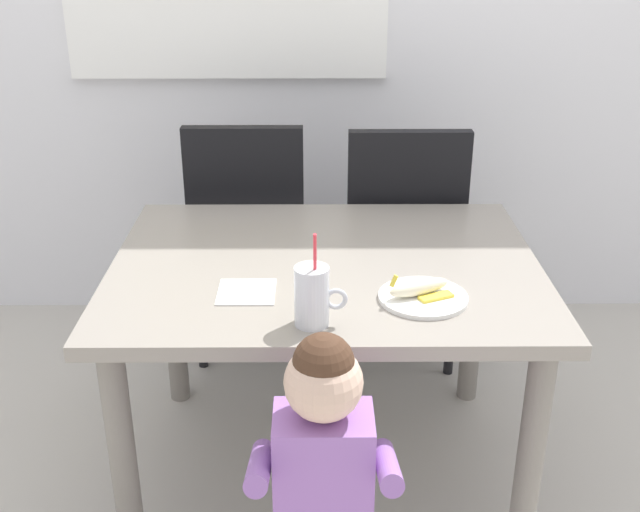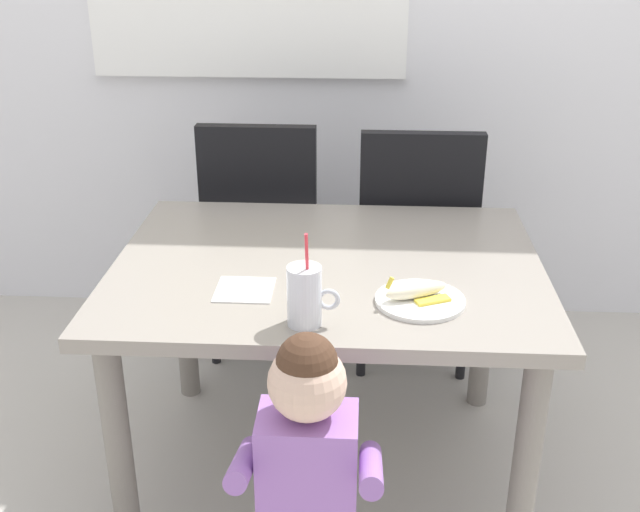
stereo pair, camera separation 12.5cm
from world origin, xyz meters
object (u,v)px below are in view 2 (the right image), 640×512
object	(u,v)px
dining_chair_left	(263,226)
paper_napkin	(245,290)
milk_cup	(305,299)
dining_table	(327,294)
toddler_standing	(308,459)
dining_chair_right	(416,235)
peeled_banana	(417,291)
snack_plate	(420,300)

from	to	relation	value
dining_chair_left	paper_napkin	bearing A→B (deg)	94.46
milk_cup	dining_table	bearing A→B (deg)	84.31
dining_chair_left	toddler_standing	size ratio (longest dim) A/B	1.15
toddler_standing	milk_cup	bearing A→B (deg)	95.25
dining_chair_right	dining_chair_left	bearing A→B (deg)	-5.60
dining_chair_left	peeled_banana	bearing A→B (deg)	118.88
paper_napkin	dining_chair_right	bearing A→B (deg)	59.30
dining_chair_left	milk_cup	distance (m)	1.13
toddler_standing	peeled_banana	world-z (taller)	toddler_standing
dining_chair_right	snack_plate	bearing A→B (deg)	87.06
dining_table	toddler_standing	world-z (taller)	toddler_standing
dining_chair_left	paper_napkin	xyz separation A→B (m)	(0.07, -0.90, 0.18)
toddler_standing	snack_plate	distance (m)	0.51
snack_plate	paper_napkin	world-z (taller)	snack_plate
dining_chair_left	toddler_standing	world-z (taller)	dining_chair_left
snack_plate	peeled_banana	distance (m)	0.03
dining_chair_right	toddler_standing	distance (m)	1.31
dining_chair_left	milk_cup	world-z (taller)	milk_cup
milk_cup	toddler_standing	bearing A→B (deg)	-84.75
toddler_standing	peeled_banana	size ratio (longest dim) A/B	4.77
dining_table	dining_chair_left	size ratio (longest dim) A/B	1.26
dining_chair_right	paper_napkin	bearing A→B (deg)	59.30
milk_cup	snack_plate	world-z (taller)	milk_cup
dining_chair_right	snack_plate	size ratio (longest dim) A/B	4.17
dining_table	paper_napkin	distance (m)	0.30
dining_table	peeled_banana	xyz separation A→B (m)	(0.24, -0.23, 0.13)
dining_chair_left	milk_cup	size ratio (longest dim) A/B	3.84
dining_chair_left	paper_napkin	world-z (taller)	dining_chair_left
dining_table	snack_plate	distance (m)	0.36
toddler_standing	peeled_banana	xyz separation A→B (m)	(0.25, 0.39, 0.23)
dining_table	milk_cup	distance (m)	0.40
dining_table	dining_chair_left	xyz separation A→B (m)	(-0.28, 0.71, -0.08)
snack_plate	toddler_standing	bearing A→B (deg)	-123.90
dining_chair_left	toddler_standing	distance (m)	1.36
toddler_standing	snack_plate	size ratio (longest dim) A/B	3.64
peeled_banana	paper_napkin	bearing A→B (deg)	175.32
dining_table	paper_napkin	size ratio (longest dim) A/B	8.09
dining_chair_right	snack_plate	world-z (taller)	dining_chair_right
dining_chair_right	peeled_banana	size ratio (longest dim) A/B	5.46
dining_chair_left	milk_cup	xyz separation A→B (m)	(0.24, -1.07, 0.25)
snack_plate	dining_chair_right	bearing A→B (deg)	87.06
peeled_banana	dining_chair_right	bearing A→B (deg)	86.45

